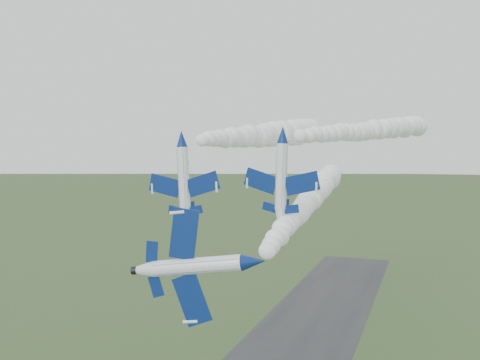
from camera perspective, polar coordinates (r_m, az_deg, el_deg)
The scene contains 6 objects.
jet_lead at distance 48.92m, azimuth 1.51°, elevation -8.73°, with size 3.61×13.29×10.89m.
smoke_trail_jet_lead at distance 86.66m, azimuth 7.62°, elevation -1.89°, with size 4.48×70.78×4.48m, color white, non-canonical shape.
jet_pair_left at distance 70.27m, azimuth -6.29°, elevation 4.43°, with size 10.63×12.66×3.14m.
smoke_trail_jet_pair_left at distance 97.13m, azimuth 2.84°, elevation 4.87°, with size 5.53×54.00×5.53m, color white, non-canonical shape.
jet_pair_right at distance 66.09m, azimuth 4.53°, elevation 4.86°, with size 10.39×12.22×3.03m.
smoke_trail_jet_pair_right at distance 102.78m, azimuth 14.35°, elevation 5.24°, with size 4.53×72.09×4.53m, color white, non-canonical shape.
Camera 1 is at (25.74, -45.80, 40.62)m, focal length 40.00 mm.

